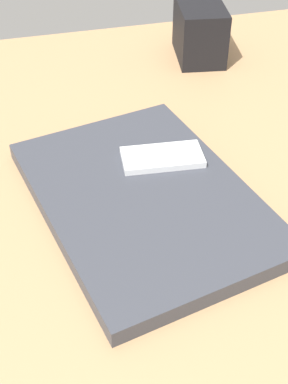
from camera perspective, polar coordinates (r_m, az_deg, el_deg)
desk_surface at (r=62.28cm, az=6.57°, el=-5.99°), size 120.00×80.00×3.00cm
laptop_closed at (r=64.40cm, az=0.00°, el=-0.64°), size 37.62×30.01×2.12cm
cell_phone_on_laptop at (r=68.38cm, az=1.97°, el=3.76°), size 6.09×10.79×1.00cm
desk_organizer at (r=97.35cm, az=5.99°, el=16.71°), size 12.97×9.45×9.32cm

